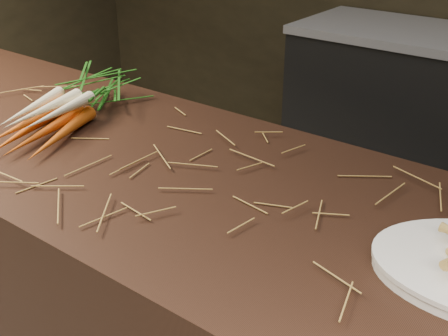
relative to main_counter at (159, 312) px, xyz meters
The scene contains 3 objects.
main_counter is the anchor object (origin of this frame).
straw_bedding 0.46m from the main_counter, 90.00° to the left, with size 1.40×0.60×0.02m, color olive, non-canonical shape.
root_veg_bunch 0.60m from the main_counter, 165.99° to the left, with size 0.31×0.56×0.10m.
Camera 1 is at (0.83, -0.51, 1.46)m, focal length 45.00 mm.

